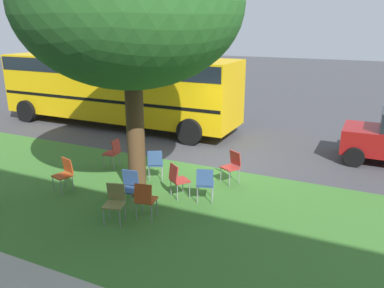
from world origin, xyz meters
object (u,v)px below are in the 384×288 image
Objects in this scene: chair_0 at (113,151)px; chair_6 at (129,185)px; chair_7 at (64,172)px; chair_9 at (155,162)px; chair_2 at (177,178)px; school_bus at (117,84)px; chair_8 at (115,200)px; chair_5 at (145,198)px; chair_1 at (232,165)px; chair_4 at (205,182)px; street_tree at (130,5)px.

chair_0 is 2.73m from chair_6.
chair_9 is at bearing -136.06° from chair_7.
chair_0 is at bearing -92.55° from chair_7.
school_bus is (5.66, -5.39, 1.24)m from chair_2.
chair_8 is (-0.19, 0.81, 0.00)m from chair_6.
school_bus is at bearing -50.49° from chair_5.
chair_0 is 1.00× the size of chair_8.
chair_0 is at bearing -42.39° from chair_5.
chair_9 is at bearing 20.46° from chair_1.
chair_6 is 1.98m from chair_7.
chair_7 is (3.54, 0.97, 0.00)m from chair_4.
street_tree is 0.63× the size of school_bus.
chair_2 and chair_4 have the same top height.
chair_6 is at bearing 179.95° from chair_7.
chair_0 is 1.00× the size of chair_1.
chair_2 is (-2.73, 1.06, 0.00)m from chair_0.
chair_2 and chair_9 have the same top height.
chair_9 is (0.97, -2.08, 0.00)m from chair_5.
chair_8 is at bearing 52.40° from chair_4.
chair_5 is 0.83m from chair_6.
chair_4 is 1.62m from chair_5.
chair_7 is (2.81, 0.91, 0.00)m from chair_2.
chair_1 is 3.00m from chair_5.
street_tree reaches higher than chair_2.
street_tree is 7.40× the size of chair_2.
chair_8 is at bearing 69.50° from chair_2.
chair_8 is 8.79m from school_bus.
chair_9 is (0.26, -1.67, 0.00)m from chair_6.
street_tree reaches higher than chair_5.
street_tree reaches higher than chair_0.
school_bus reaches higher than chair_7.
chair_5 is at bearing -143.68° from chair_8.
chair_7 is (2.70, -0.42, 0.00)m from chair_5.
school_bus reaches higher than chair_8.
chair_4 is at bearing -127.60° from chair_8.
chair_8 and chair_9 have the same top height.
chair_2 and chair_8 have the same top height.
chair_5 is at bearing 114.98° from chair_9.
school_bus is (4.83, -6.30, 1.24)m from chair_6.
chair_8 is at bearing 103.06° from chair_6.
chair_9 is (0.06, -1.00, -4.07)m from street_tree.
chair_4 is at bearing -164.73° from chair_7.
chair_6 is (1.73, 2.41, 0.00)m from chair_1.
chair_4 is (-0.72, -0.06, 0.00)m from chair_2.
chair_8 is at bearing 64.39° from chair_1.
school_bus is (5.54, -6.72, 1.24)m from chair_5.
chair_7 is 1.00× the size of chair_9.
chair_9 is (1.98, 0.74, 0.00)m from chair_1.
chair_0 and chair_4 have the same top height.
chair_5 is (-2.61, 2.38, 0.00)m from chair_0.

